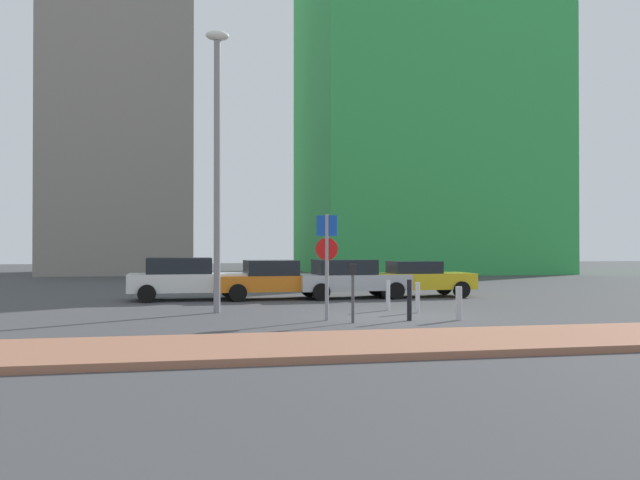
# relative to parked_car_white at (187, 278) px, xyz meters

# --- Properties ---
(ground_plane) EXTENTS (120.00, 120.00, 0.00)m
(ground_plane) POSITION_rel_parked_car_white_xyz_m (5.73, -7.09, -0.81)
(ground_plane) COLOR #424244
(sidewalk_brick) EXTENTS (40.00, 3.20, 0.14)m
(sidewalk_brick) POSITION_rel_parked_car_white_xyz_m (5.73, -12.35, -0.74)
(sidewalk_brick) COLOR #9E664C
(sidewalk_brick) RESTS_ON ground
(parked_car_white) EXTENTS (4.43, 2.11, 1.56)m
(parked_car_white) POSITION_rel_parked_car_white_xyz_m (0.00, 0.00, 0.00)
(parked_car_white) COLOR white
(parked_car_white) RESTS_ON ground
(parked_car_orange) EXTENTS (4.55, 2.15, 1.46)m
(parked_car_orange) POSITION_rel_parked_car_white_xyz_m (3.22, -0.21, -0.07)
(parked_car_orange) COLOR orange
(parked_car_orange) RESTS_ON ground
(parked_car_silver) EXTENTS (4.33, 2.23, 1.47)m
(parked_car_silver) POSITION_rel_parked_car_white_xyz_m (6.09, -0.35, -0.04)
(parked_car_silver) COLOR #B7BABF
(parked_car_silver) RESTS_ON ground
(parked_car_yellow) EXTENTS (4.27, 2.10, 1.40)m
(parked_car_yellow) POSITION_rel_parked_car_white_xyz_m (8.86, -0.20, -0.08)
(parked_car_yellow) COLOR gold
(parked_car_yellow) RESTS_ON ground
(parking_sign_post) EXTENTS (0.58, 0.20, 2.84)m
(parking_sign_post) POSITION_rel_parked_car_white_xyz_m (3.64, -7.58, 0.98)
(parking_sign_post) COLOR gray
(parking_sign_post) RESTS_ON ground
(parking_meter) EXTENTS (0.18, 0.14, 1.53)m
(parking_meter) POSITION_rel_parked_car_white_xyz_m (4.18, -8.28, 0.17)
(parking_meter) COLOR #4C4C51
(parking_meter) RESTS_ON ground
(street_lamp) EXTENTS (0.70, 0.36, 8.44)m
(street_lamp) POSITION_rel_parked_car_white_xyz_m (0.86, -4.94, 4.05)
(street_lamp) COLOR gray
(street_lamp) RESTS_ON ground
(traffic_bollard_near) EXTENTS (0.13, 0.13, 0.93)m
(traffic_bollard_near) POSITION_rel_parked_car_white_xyz_m (6.09, -5.23, -0.35)
(traffic_bollard_near) COLOR #B7B7BC
(traffic_bollard_near) RESTS_ON ground
(traffic_bollard_mid) EXTENTS (0.13, 0.13, 1.10)m
(traffic_bollard_mid) POSITION_rel_parked_car_white_xyz_m (5.78, -8.08, -0.26)
(traffic_bollard_mid) COLOR black
(traffic_bollard_mid) RESTS_ON ground
(traffic_bollard_far) EXTENTS (0.17, 0.17, 0.91)m
(traffic_bollard_far) POSITION_rel_parked_car_white_xyz_m (7.12, -8.25, -0.36)
(traffic_bollard_far) COLOR #B7B7BC
(traffic_bollard_far) RESTS_ON ground
(traffic_bollard_edge) EXTENTS (0.13, 0.13, 0.91)m
(traffic_bollard_edge) POSITION_rel_parked_car_white_xyz_m (6.72, -6.14, -0.36)
(traffic_bollard_edge) COLOR #B7B7BC
(traffic_bollard_edge) RESTS_ON ground
(building_colorful_midrise) EXTENTS (17.78, 14.62, 30.45)m
(building_colorful_midrise) POSITION_rel_parked_car_white_xyz_m (18.00, 23.89, 14.41)
(building_colorful_midrise) COLOR green
(building_colorful_midrise) RESTS_ON ground
(building_under_construction) EXTENTS (10.17, 10.60, 23.81)m
(building_under_construction) POSITION_rel_parked_car_white_xyz_m (-4.57, 25.73, 11.09)
(building_under_construction) COLOR gray
(building_under_construction) RESTS_ON ground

